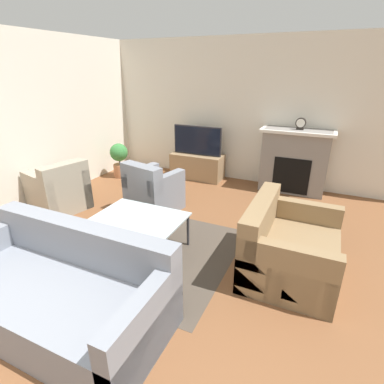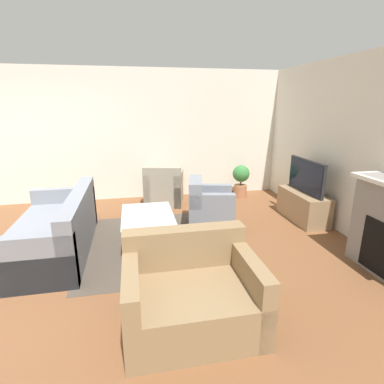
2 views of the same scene
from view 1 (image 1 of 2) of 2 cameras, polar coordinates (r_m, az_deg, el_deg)
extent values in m
cube|color=silver|center=(6.15, 6.70, 14.96)|extent=(7.86, 0.06, 2.70)
cube|color=silver|center=(5.46, -29.49, 11.31)|extent=(0.06, 8.16, 2.70)
cube|color=#4C4238|center=(3.99, -9.31, -10.37)|extent=(2.28, 1.93, 0.00)
cube|color=gray|center=(5.78, 18.86, 5.57)|extent=(1.14, 0.44, 1.15)
cube|color=black|center=(5.63, 18.31, 2.90)|extent=(0.63, 0.01, 0.65)
cube|color=white|center=(5.63, 19.54, 10.85)|extent=(1.26, 0.50, 0.05)
cube|color=#997A56|center=(6.25, 1.01, 4.93)|extent=(1.07, 0.45, 0.51)
cube|color=#232328|center=(6.11, 1.05, 9.80)|extent=(1.01, 0.05, 0.58)
cube|color=black|center=(6.08, 0.94, 9.75)|extent=(0.97, 0.01, 0.54)
cube|color=gray|center=(3.10, -24.39, -18.68)|extent=(2.04, 0.98, 0.42)
cube|color=gray|center=(3.06, -20.27, -8.96)|extent=(2.04, 0.20, 0.40)
cube|color=gray|center=(2.51, -8.77, -24.32)|extent=(0.14, 0.98, 0.66)
cube|color=#8C704C|center=(3.58, 18.30, -11.54)|extent=(0.94, 1.21, 0.42)
cube|color=#8C704C|center=(3.42, 12.96, -4.67)|extent=(0.20, 1.21, 0.40)
cube|color=#8C704C|center=(3.07, 17.21, -14.94)|extent=(0.94, 0.14, 0.66)
cube|color=#8C704C|center=(3.98, 19.54, -6.04)|extent=(0.94, 0.14, 0.66)
cube|color=#9E937F|center=(5.33, -23.94, -0.82)|extent=(0.91, 0.90, 0.42)
cube|color=#9E937F|center=(4.96, -23.11, 2.73)|extent=(0.37, 0.77, 0.40)
cube|color=#9E937F|center=(5.42, -21.41, 1.32)|extent=(0.77, 0.31, 0.66)
cube|color=#9E937F|center=(5.17, -27.01, -0.62)|extent=(0.77, 0.31, 0.66)
cube|color=gray|center=(4.88, -7.12, -1.04)|extent=(0.84, 0.86, 0.42)
cube|color=gray|center=(4.56, -9.62, 2.65)|extent=(0.73, 0.35, 0.40)
cube|color=gray|center=(4.65, -4.69, -0.53)|extent=(0.29, 0.73, 0.66)
cube|color=gray|center=(5.02, -9.50, 1.00)|extent=(0.29, 0.73, 0.66)
cylinder|color=#333338|center=(3.93, -18.51, -8.16)|extent=(0.04, 0.04, 0.44)
cylinder|color=#333338|center=(3.39, -5.61, -12.22)|extent=(0.04, 0.04, 0.44)
cylinder|color=#333338|center=(4.36, -12.78, -4.34)|extent=(0.04, 0.04, 0.44)
cylinder|color=#333338|center=(3.88, -0.77, -7.25)|extent=(0.04, 0.04, 0.44)
cube|color=silver|center=(3.75, -9.91, -4.77)|extent=(1.08, 0.73, 0.02)
cylinder|color=#AD704C|center=(6.54, -13.45, 4.02)|extent=(0.28, 0.28, 0.27)
cylinder|color=#4C3823|center=(6.48, -13.61, 5.63)|extent=(0.03, 0.03, 0.11)
sphere|color=#387F3D|center=(6.43, -13.77, 7.35)|extent=(0.37, 0.37, 0.37)
cube|color=#28231E|center=(5.65, 19.88, 11.26)|extent=(0.12, 0.07, 0.03)
cylinder|color=#28231E|center=(5.63, 20.02, 12.28)|extent=(0.18, 0.07, 0.18)
cylinder|color=white|center=(5.60, 19.98, 12.23)|extent=(0.14, 0.00, 0.14)
camera|label=2|loc=(3.32, 65.39, 6.83)|focal=28.00mm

